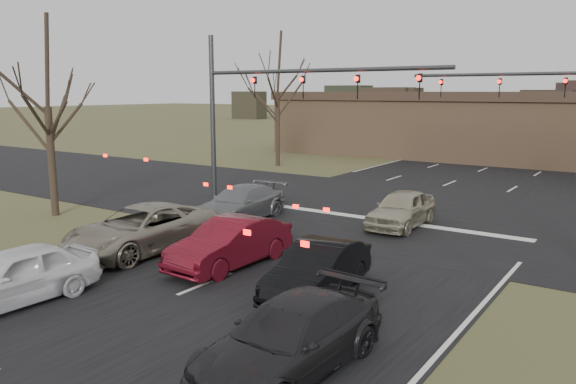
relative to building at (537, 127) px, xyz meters
name	(u,v)px	position (x,y,z in m)	size (l,w,h in m)	color
ground	(120,320)	(-2.00, -38.00, -2.67)	(360.00, 360.00, 0.00)	#4D4D29
road_main	(555,140)	(-2.00, 22.00, -2.66)	(14.00, 300.00, 0.02)	black
road_cross	(385,210)	(-2.00, -23.00, -2.65)	(200.00, 14.00, 0.02)	black
building	(537,127)	(0.00, 0.00, 0.00)	(42.40, 10.40, 5.30)	#8F6B4D
mast_arm_near	(266,97)	(-7.23, -25.00, 2.41)	(12.12, 0.24, 8.00)	#383A3D
mast_arm_far	(572,98)	(4.18, -15.00, 2.35)	(11.12, 0.24, 8.00)	#383A3D
tree_left_near	(44,61)	(-13.50, -32.00, 3.90)	(5.10, 5.10, 8.50)	black
tree_left_far	(277,62)	(-15.00, -13.00, 4.68)	(5.70, 5.70, 9.50)	black
car_silver_suv	(142,229)	(-6.00, -33.72, -1.89)	(2.57, 5.57, 1.55)	gray
car_white_sedan	(13,276)	(-5.00, -38.82, -1.93)	(1.74, 4.31, 1.47)	white
car_black_hatch	(318,269)	(1.00, -33.91, -1.98)	(1.46, 4.18, 1.38)	black
car_charcoal_sedan	(291,337)	(2.71, -37.77, -1.98)	(1.92, 4.72, 1.37)	black
car_grey_ahead	(240,203)	(-6.22, -28.22, -1.96)	(1.98, 4.87, 1.41)	slate
car_red_ahead	(230,243)	(-2.50, -33.32, -1.93)	(1.55, 4.45, 1.46)	#590C18
car_silver_ahead	(402,209)	(-0.16, -25.55, -1.94)	(1.72, 4.28, 1.46)	#ABA68A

